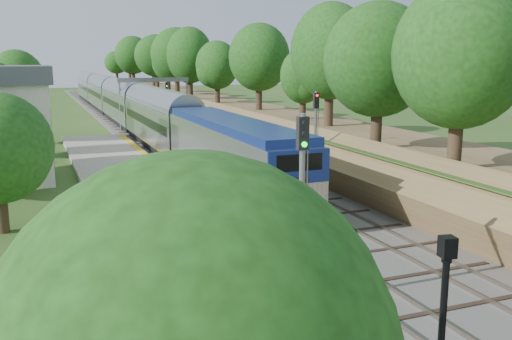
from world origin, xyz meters
name	(u,v)px	position (x,y,z in m)	size (l,w,h in m)	color
trackbed	(143,125)	(2.00, 60.00, 0.07)	(9.50, 170.00, 0.28)	#4C4944
platform	(162,221)	(-5.20, 16.00, 0.19)	(6.40, 68.00, 0.38)	gray
yellow_stripe	(214,212)	(-2.35, 16.00, 0.39)	(0.55, 68.00, 0.01)	gold
embankment	(206,108)	(10.35, 60.00, 1.95)	(10.64, 170.00, 11.70)	brown
signal_gantry	(154,89)	(2.47, 54.99, 4.82)	(8.40, 0.38, 6.20)	slate
trees_behind_platform	(33,133)	(-11.17, 20.67, 4.53)	(7.82, 53.32, 7.21)	#332316
train	(125,107)	(0.00, 61.60, 2.36)	(3.14, 104.32, 4.61)	black
lamppost_far	(218,200)	(-3.50, 11.66, 2.14)	(0.39, 0.39, 3.95)	black
signal_platform	(302,186)	(-2.90, 4.32, 4.30)	(0.37, 0.30, 6.38)	slate
signal_farside	(316,128)	(6.20, 20.85, 3.96)	(0.34, 0.27, 6.28)	slate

